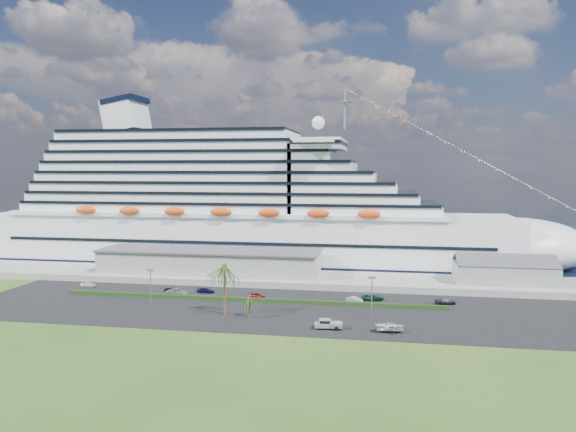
% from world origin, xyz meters
% --- Properties ---
extents(ground, '(420.00, 420.00, 0.00)m').
position_xyz_m(ground, '(0.00, 0.00, 0.00)').
color(ground, '#2D511B').
rests_on(ground, ground).
extents(asphalt_lot, '(140.00, 38.00, 0.12)m').
position_xyz_m(asphalt_lot, '(0.00, 11.00, 0.06)').
color(asphalt_lot, black).
rests_on(asphalt_lot, ground).
extents(wharf, '(240.00, 20.00, 1.80)m').
position_xyz_m(wharf, '(0.00, 40.00, 0.90)').
color(wharf, gray).
rests_on(wharf, ground).
extents(water, '(420.00, 160.00, 0.02)m').
position_xyz_m(water, '(0.00, 130.00, 0.01)').
color(water, black).
rests_on(water, ground).
extents(cruise_ship, '(191.00, 38.00, 54.00)m').
position_xyz_m(cruise_ship, '(-21.53, 64.00, 16.69)').
color(cruise_ship, silver).
rests_on(cruise_ship, ground).
extents(terminal_building, '(61.00, 15.00, 6.30)m').
position_xyz_m(terminal_building, '(-25.00, 40.00, 5.01)').
color(terminal_building, gray).
rests_on(terminal_building, wharf).
extents(port_shed, '(24.00, 12.31, 7.37)m').
position_xyz_m(port_shed, '(52.00, 40.00, 4.40)').
color(port_shed, gray).
rests_on(port_shed, wharf).
extents(hedge, '(88.00, 1.10, 0.90)m').
position_xyz_m(hedge, '(-8.00, 16.00, 0.57)').
color(hedge, black).
rests_on(hedge, asphalt_lot).
extents(lamp_post_left, '(1.60, 0.35, 8.27)m').
position_xyz_m(lamp_post_left, '(-28.00, 8.00, 5.34)').
color(lamp_post_left, gray).
rests_on(lamp_post_left, asphalt_lot).
extents(lamp_post_right, '(1.60, 0.35, 8.27)m').
position_xyz_m(lamp_post_right, '(20.00, 8.00, 5.34)').
color(lamp_post_right, gray).
rests_on(lamp_post_right, asphalt_lot).
extents(palm_tall, '(8.82, 8.82, 11.13)m').
position_xyz_m(palm_tall, '(-10.00, 4.00, 9.20)').
color(palm_tall, '#47301E').
rests_on(palm_tall, ground).
extents(palm_short, '(3.53, 3.53, 4.56)m').
position_xyz_m(palm_short, '(-4.50, 2.50, 3.67)').
color(palm_short, '#47301E').
rests_on(palm_short, ground).
extents(parked_car_0, '(4.06, 1.81, 1.35)m').
position_xyz_m(parked_car_0, '(-52.01, 23.96, 0.80)').
color(parked_car_0, silver).
rests_on(parked_car_0, asphalt_lot).
extents(parked_car_1, '(3.91, 2.37, 1.22)m').
position_xyz_m(parked_car_1, '(-28.76, 21.84, 0.73)').
color(parked_car_1, black).
rests_on(parked_car_1, asphalt_lot).
extents(parked_car_2, '(5.43, 2.67, 1.48)m').
position_xyz_m(parked_car_2, '(-26.32, 19.31, 0.86)').
color(parked_car_2, '#94969C').
rests_on(parked_car_2, asphalt_lot).
extents(parked_car_3, '(4.32, 1.77, 1.25)m').
position_xyz_m(parked_car_3, '(-20.39, 22.83, 0.75)').
color(parked_car_3, '#11113D').
rests_on(parked_car_3, asphalt_lot).
extents(parked_car_4, '(4.25, 2.65, 1.35)m').
position_xyz_m(parked_car_4, '(-6.81, 19.34, 0.79)').
color(parked_car_4, maroon).
rests_on(parked_car_4, asphalt_lot).
extents(parked_car_5, '(4.00, 2.69, 1.25)m').
position_xyz_m(parked_car_5, '(15.84, 19.47, 0.74)').
color(parked_car_5, '#B4B6BC').
rests_on(parked_car_5, asphalt_lot).
extents(parked_car_6, '(5.40, 3.57, 1.38)m').
position_xyz_m(parked_car_6, '(19.90, 21.89, 0.81)').
color(parked_car_6, '#0C321F').
rests_on(parked_car_6, asphalt_lot).
extents(parked_car_7, '(4.99, 3.08, 1.35)m').
position_xyz_m(parked_car_7, '(35.91, 21.07, 0.80)').
color(parked_car_7, black).
rests_on(parked_car_7, asphalt_lot).
extents(pickup_truck, '(5.45, 2.47, 1.86)m').
position_xyz_m(pickup_truck, '(12.12, -2.51, 1.14)').
color(pickup_truck, black).
rests_on(pickup_truck, asphalt_lot).
extents(boat_trailer, '(6.32, 4.42, 1.77)m').
position_xyz_m(boat_trailer, '(23.63, -2.67, 1.30)').
color(boat_trailer, gray).
rests_on(boat_trailer, asphalt_lot).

